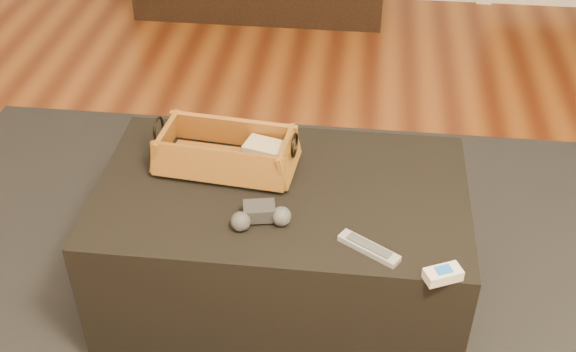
# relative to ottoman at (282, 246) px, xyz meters

# --- Properties ---
(area_rug) EXTENTS (2.60, 2.00, 0.01)m
(area_rug) POSITION_rel_ottoman_xyz_m (-0.00, -0.05, -0.22)
(area_rug) COLOR black
(area_rug) RESTS_ON floor
(ottoman) EXTENTS (1.00, 0.60, 0.42)m
(ottoman) POSITION_rel_ottoman_xyz_m (0.00, 0.00, 0.00)
(ottoman) COLOR black
(ottoman) RESTS_ON area_rug
(tv_remote) EXTENTS (0.20, 0.05, 0.02)m
(tv_remote) POSITION_rel_ottoman_xyz_m (-0.18, 0.07, 0.23)
(tv_remote) COLOR black
(tv_remote) RESTS_ON wicker_basket
(cloth_bundle) EXTENTS (0.12, 0.10, 0.06)m
(cloth_bundle) POSITION_rel_ottoman_xyz_m (-0.06, 0.10, 0.25)
(cloth_bundle) COLOR #C8AE8A
(cloth_bundle) RESTS_ON wicker_basket
(wicker_basket) EXTENTS (0.40, 0.24, 0.14)m
(wicker_basket) POSITION_rel_ottoman_xyz_m (-0.16, 0.08, 0.26)
(wicker_basket) COLOR #A86F25
(wicker_basket) RESTS_ON ottoman
(game_controller) EXTENTS (0.16, 0.11, 0.05)m
(game_controller) POSITION_rel_ottoman_xyz_m (-0.04, -0.15, 0.24)
(game_controller) COLOR #272729
(game_controller) RESTS_ON ottoman
(silver_remote) EXTENTS (0.16, 0.12, 0.02)m
(silver_remote) POSITION_rel_ottoman_xyz_m (0.24, -0.22, 0.22)
(silver_remote) COLOR #9D9FA4
(silver_remote) RESTS_ON ottoman
(cream_gadget) EXTENTS (0.10, 0.08, 0.03)m
(cream_gadget) POSITION_rel_ottoman_xyz_m (0.41, -0.29, 0.22)
(cream_gadget) COLOR beige
(cream_gadget) RESTS_ON ottoman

